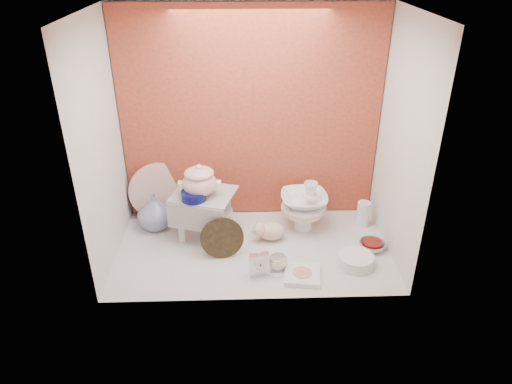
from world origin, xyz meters
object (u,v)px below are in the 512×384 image
dinner_plate_stack (356,260)px  step_stool (205,215)px  mantel_clock (259,263)px  plush_pig (271,231)px  gold_rim_teacup (278,262)px  soup_tureen (199,180)px  floral_platter (159,191)px  crystal_bowl (372,246)px  blue_white_vase (155,212)px  porcelain_tower (304,206)px

dinner_plate_stack → step_stool: bearing=158.9°
mantel_clock → dinner_plate_stack: 0.62m
plush_pig → gold_rim_teacup: bearing=-79.1°
soup_tureen → floral_platter: soup_tureen is taller
soup_tureen → dinner_plate_stack: bearing=-19.2°
plush_pig → crystal_bowl: (0.66, -0.14, -0.04)m
mantel_clock → dinner_plate_stack: bearing=-6.7°
plush_pig → gold_rim_teacup: size_ratio=2.04×
blue_white_vase → gold_rim_teacup: (0.83, -0.52, -0.07)m
blue_white_vase → crystal_bowl: blue_white_vase is taller
step_stool → porcelain_tower: bearing=22.6°
blue_white_vase → plush_pig: size_ratio=1.13×
step_stool → plush_pig: 0.47m
gold_rim_teacup → crystal_bowl: (0.65, 0.20, -0.03)m
step_stool → plush_pig: bearing=8.1°
gold_rim_teacup → soup_tureen: bearing=142.5°
gold_rim_teacup → step_stool: bearing=139.2°
blue_white_vase → porcelain_tower: bearing=-2.4°
dinner_plate_stack → mantel_clock: bearing=-172.8°
crystal_bowl → blue_white_vase: bearing=167.8°
step_stool → porcelain_tower: porcelain_tower is taller
crystal_bowl → mantel_clock: bearing=-162.1°
blue_white_vase → crystal_bowl: 1.52m
soup_tureen → gold_rim_teacup: bearing=-37.5°
step_stool → soup_tureen: bearing=-105.7°
dinner_plate_stack → crystal_bowl: (0.15, 0.17, -0.01)m
soup_tureen → dinner_plate_stack: soup_tureen is taller
mantel_clock → gold_rim_teacup: size_ratio=1.55×
floral_platter → crystal_bowl: (1.47, -0.48, -0.19)m
blue_white_vase → porcelain_tower: 1.05m
gold_rim_teacup → porcelain_tower: bearing=65.8°
soup_tureen → plush_pig: (0.47, -0.04, -0.38)m
plush_pig → blue_white_vase: bearing=175.0°
plush_pig → step_stool: bearing=179.1°
floral_platter → gold_rim_teacup: floral_platter is taller
step_stool → gold_rim_teacup: 0.63m
floral_platter → crystal_bowl: size_ratio=2.48×
dinner_plate_stack → porcelain_tower: porcelain_tower is taller
mantel_clock → porcelain_tower: size_ratio=0.47×
plush_pig → gold_rim_teacup: 0.34m
mantel_clock → gold_rim_teacup: (0.12, 0.05, -0.03)m
step_stool → crystal_bowl: step_stool is taller
floral_platter → dinner_plate_stack: 1.48m
step_stool → dinner_plate_stack: size_ratio=1.64×
soup_tureen → mantel_clock: 0.67m
dinner_plate_stack → crystal_bowl: dinner_plate_stack is taller
mantel_clock → porcelain_tower: (0.33, 0.52, 0.10)m
dinner_plate_stack → crystal_bowl: bearing=48.9°
soup_tureen → dinner_plate_stack: (0.99, -0.34, -0.41)m
step_stool → dinner_plate_stack: (0.97, -0.38, -0.13)m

